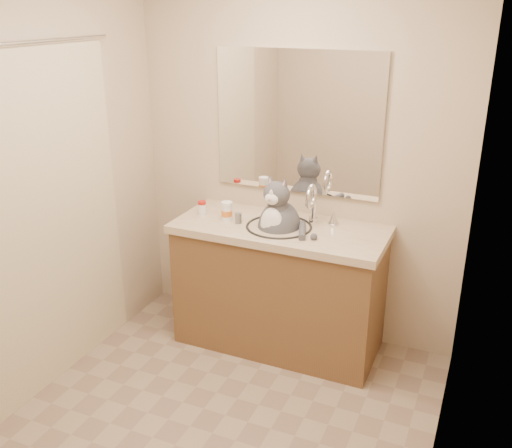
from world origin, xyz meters
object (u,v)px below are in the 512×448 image
(cat, at_px, (279,224))
(grey_canister, at_px, (238,218))
(pill_bottle_orange, at_px, (227,211))
(pill_bottle_redcap, at_px, (202,208))

(cat, height_order, grey_canister, cat)
(pill_bottle_orange, height_order, grey_canister, pill_bottle_orange)
(cat, bearing_deg, pill_bottle_orange, -169.42)
(pill_bottle_redcap, bearing_deg, grey_canister, -10.26)
(cat, relative_size, grey_canister, 8.01)
(cat, bearing_deg, pill_bottle_redcap, -174.25)
(cat, relative_size, pill_bottle_orange, 4.39)
(pill_bottle_redcap, distance_m, grey_canister, 0.29)
(pill_bottle_redcap, bearing_deg, pill_bottle_orange, -9.16)
(pill_bottle_redcap, height_order, grey_canister, pill_bottle_redcap)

